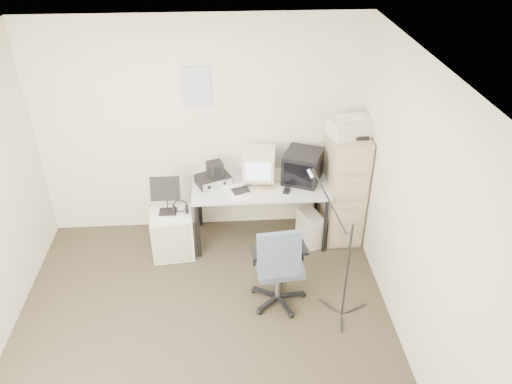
{
  "coord_description": "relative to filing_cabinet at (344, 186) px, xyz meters",
  "views": [
    {
      "loc": [
        0.27,
        -3.24,
        3.6
      ],
      "look_at": [
        0.55,
        0.95,
        0.95
      ],
      "focal_mm": 35.0,
      "sensor_mm": 36.0,
      "label": 1
    }
  ],
  "objects": [
    {
      "name": "mic_stand",
      "position": [
        -0.25,
        -1.31,
        0.05
      ],
      "size": [
        0.03,
        0.03,
        1.41
      ],
      "primitive_type": "cylinder",
      "rotation": [
        0.0,
        0.0,
        1.96
      ],
      "color": "black",
      "rests_on": "floor"
    },
    {
      "name": "floor",
      "position": [
        -1.58,
        -1.48,
        -0.66
      ],
      "size": [
        3.6,
        3.6,
        0.01
      ],
      "primitive_type": "cube",
      "color": "#3E3528",
      "rests_on": "ground"
    },
    {
      "name": "keyboard",
      "position": [
        -0.95,
        -0.16,
        0.09
      ],
      "size": [
        0.48,
        0.29,
        0.03
      ],
      "primitive_type": "cube",
      "rotation": [
        0.0,
        0.0,
        0.31
      ],
      "color": "beige",
      "rests_on": "desk"
    },
    {
      "name": "papers",
      "position": [
        -1.21,
        -0.18,
        0.09
      ],
      "size": [
        0.3,
        0.36,
        0.02
      ],
      "primitive_type": "cube",
      "rotation": [
        0.0,
        0.0,
        0.3
      ],
      "color": "white",
      "rests_on": "desk"
    },
    {
      "name": "office_chair",
      "position": [
        -0.85,
        -1.08,
        -0.16
      ],
      "size": [
        0.62,
        0.62,
        0.98
      ],
      "primitive_type": "cube",
      "rotation": [
        0.0,
        0.0,
        0.11
      ],
      "color": "#3A4A64",
      "rests_on": "floor"
    },
    {
      "name": "mouse",
      "position": [
        -0.67,
        -0.2,
        0.1
      ],
      "size": [
        0.09,
        0.12,
        0.03
      ],
      "primitive_type": "cube",
      "rotation": [
        0.0,
        0.0,
        -0.37
      ],
      "color": "black",
      "rests_on": "desk"
    },
    {
      "name": "crt_tv",
      "position": [
        -0.47,
        0.04,
        0.25
      ],
      "size": [
        0.51,
        0.52,
        0.35
      ],
      "primitive_type": "cube",
      "rotation": [
        0.0,
        0.0,
        -0.41
      ],
      "color": "black",
      "rests_on": "desk"
    },
    {
      "name": "ceiling",
      "position": [
        -1.58,
        -1.48,
        1.85
      ],
      "size": [
        3.6,
        3.6,
        0.01
      ],
      "primitive_type": "cube",
      "color": "white",
      "rests_on": "ground"
    },
    {
      "name": "filing_cabinet",
      "position": [
        0.0,
        0.0,
        0.0
      ],
      "size": [
        0.4,
        0.6,
        1.3
      ],
      "primitive_type": "cube",
      "color": "tan",
      "rests_on": "floor"
    },
    {
      "name": "wall_calendar",
      "position": [
        -1.6,
        0.31,
        1.1
      ],
      "size": [
        0.3,
        0.02,
        0.44
      ],
      "primitive_type": "cube",
      "color": "white",
      "rests_on": "wall_back"
    },
    {
      "name": "radio_speaker",
      "position": [
        -1.44,
        0.03,
        0.26
      ],
      "size": [
        0.2,
        0.19,
        0.16
      ],
      "primitive_type": "cube",
      "rotation": [
        0.0,
        0.0,
        0.31
      ],
      "color": "black",
      "rests_on": "radio_receiver"
    },
    {
      "name": "crt_monitor",
      "position": [
        -0.96,
        0.04,
        0.27
      ],
      "size": [
        0.39,
        0.4,
        0.38
      ],
      "primitive_type": "cube",
      "rotation": [
        0.0,
        0.0,
        -0.12
      ],
      "color": "beige",
      "rests_on": "desk"
    },
    {
      "name": "radio_receiver",
      "position": [
        -1.47,
        0.03,
        0.13
      ],
      "size": [
        0.43,
        0.37,
        0.1
      ],
      "primitive_type": "cube",
      "rotation": [
        0.0,
        0.0,
        0.41
      ],
      "color": "black",
      "rests_on": "desk"
    },
    {
      "name": "music_stand",
      "position": [
        -1.96,
        -0.24,
        0.12
      ],
      "size": [
        0.34,
        0.25,
        0.45
      ],
      "primitive_type": "cube",
      "rotation": [
        0.0,
        0.0,
        0.31
      ],
      "color": "black",
      "rests_on": "side_cart"
    },
    {
      "name": "headphones",
      "position": [
        -1.83,
        -0.26,
        -0.05
      ],
      "size": [
        0.23,
        0.23,
        0.03
      ],
      "primitive_type": "torus",
      "rotation": [
        0.0,
        0.0,
        0.39
      ],
      "color": "black",
      "rests_on": "side_cart"
    },
    {
      "name": "desk",
      "position": [
        -0.95,
        -0.03,
        -0.29
      ],
      "size": [
        1.5,
        0.7,
        0.73
      ],
      "primitive_type": "cube",
      "color": "#BABAB7",
      "rests_on": "floor"
    },
    {
      "name": "wall_right",
      "position": [
        0.22,
        -1.48,
        0.6
      ],
      "size": [
        0.02,
        3.6,
        2.5
      ],
      "primitive_type": "cube",
      "color": "beige",
      "rests_on": "ground"
    },
    {
      "name": "side_cart",
      "position": [
        -1.93,
        -0.27,
        -0.38
      ],
      "size": [
        0.47,
        0.39,
        0.55
      ],
      "primitive_type": "cube",
      "rotation": [
        0.0,
        0.0,
        0.09
      ],
      "color": "silver",
      "rests_on": "floor"
    },
    {
      "name": "pc_tower",
      "position": [
        -0.37,
        -0.12,
        -0.47
      ],
      "size": [
        0.3,
        0.43,
        0.37
      ],
      "primitive_type": "cube",
      "rotation": [
        0.0,
        0.0,
        0.34
      ],
      "color": "beige",
      "rests_on": "floor"
    },
    {
      "name": "desk_speaker",
      "position": [
        -0.74,
        0.04,
        0.15
      ],
      "size": [
        0.1,
        0.1,
        0.14
      ],
      "primitive_type": "cube",
      "rotation": [
        0.0,
        0.0,
        -0.43
      ],
      "color": "#BDB390",
      "rests_on": "desk"
    },
    {
      "name": "wall_back",
      "position": [
        -1.58,
        0.32,
        0.6
      ],
      "size": [
        3.6,
        0.02,
        2.5
      ],
      "primitive_type": "cube",
      "color": "beige",
      "rests_on": "ground"
    },
    {
      "name": "printer",
      "position": [
        0.0,
        -0.01,
        0.74
      ],
      "size": [
        0.52,
        0.42,
        0.17
      ],
      "primitive_type": "cube",
      "rotation": [
        0.0,
        0.0,
        0.28
      ],
      "color": "beige",
      "rests_on": "filing_cabinet"
    }
  ]
}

